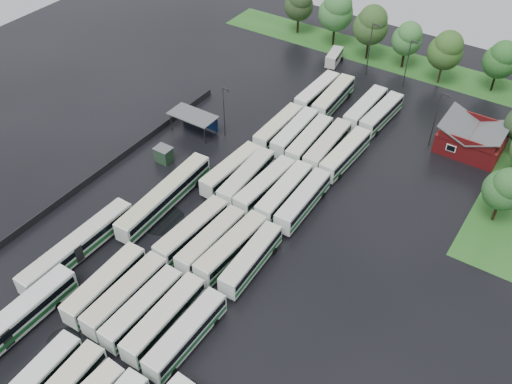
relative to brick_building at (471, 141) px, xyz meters
The scene contains 48 objects.
ground 49.08m from the brick_building, 119.30° to the right, with size 160.00×160.00×0.00m, color black.
brick_building is the anchor object (origin of this frame).
wash_shed 46.14m from the brick_building, 153.27° to the right, with size 8.20×4.20×3.58m.
utility_hut 50.26m from the brick_building, 143.11° to the right, with size 2.70×2.20×2.62m.
grass_strip_north 31.19m from the brick_building, 134.96° to the left, with size 80.00×10.00×0.01m, color #255E1D.
west_fence 57.83m from the brick_building, 143.04° to the right, with size 0.10×50.00×1.20m, color #2D2D30.
bus_r0c1 73.46m from the brick_building, 109.99° to the right, with size 3.17×12.31×3.40m.
bus_r1c0 61.97m from the brick_building, 117.29° to the right, with size 3.02×12.56×3.48m.
bus_r1c1 60.35m from the brick_building, 114.60° to the right, with size 2.70×12.61×3.51m.
bus_r1c2 59.45m from the brick_building, 111.82° to the right, with size 2.67×12.16×3.38m.
bus_r1c3 58.11m from the brick_building, 108.97° to the right, with size 2.86×12.63×3.51m.
bus_r1c4 57.34m from the brick_building, 105.61° to the right, with size 2.63×12.30×3.42m.
bus_r2c1 48.80m from the brick_building, 121.11° to the right, with size 3.30×12.74×3.51m.
bus_r2c2 47.19m from the brick_building, 117.72° to the right, with size 2.90×12.26×3.39m.
bus_r2c3 45.44m from the brick_building, 114.56° to the right, with size 3.30×12.75×3.52m.
bus_r2c4 44.34m from the brick_building, 110.67° to the right, with size 3.09×12.13×3.35m.
bus_r3c0 39.87m from the brick_building, 135.51° to the right, with size 3.19×12.38×3.42m.
bus_r3c1 37.98m from the brick_building, 131.87° to the right, with size 3.25×12.71×3.51m.
bus_r3c2 35.84m from the brick_building, 127.86° to the right, with size 3.22×12.61×3.48m.
bus_r3c3 33.74m from the brick_building, 123.91° to the right, with size 2.98×12.65×3.50m.
bus_r3c4 32.09m from the brick_building, 119.21° to the right, with size 2.98×12.54×3.47m.
bus_r4c0 31.70m from the brick_building, 153.33° to the right, with size 2.65×12.17×3.38m.
bus_r4c1 28.90m from the brick_building, 150.96° to the right, with size 3.12×12.50×3.45m.
bus_r4c2 26.54m from the brick_building, 146.46° to the right, with size 3.19×12.45×3.44m.
bus_r4c3 23.77m from the brick_building, 142.63° to the right, with size 3.19×12.82×3.54m.
bus_r4c4 21.41m from the brick_building, 136.71° to the right, with size 3.01×12.56×3.48m.
bus_r5c0 28.36m from the brick_building, behind, with size 2.81×12.42×3.45m.
bus_r5c1 25.04m from the brick_building, behind, with size 3.27×12.83×3.54m.
bus_r5c3 18.63m from the brick_building, behind, with size 2.80×12.55×3.49m.
bus_r5c4 15.56m from the brick_building, behind, with size 3.10×12.18×3.36m.
artic_bus_west_a 73.93m from the brick_building, 116.69° to the right, with size 2.78×19.03×3.53m.
artic_bus_west_b 50.56m from the brick_building, 130.68° to the right, with size 3.30×18.95×3.50m.
artic_bus_west_c 63.61m from the brick_building, 124.63° to the right, with size 2.89×18.19×3.37m.
minibus 35.31m from the brick_building, 156.73° to the left, with size 3.13×6.08×2.53m.
tree_north_0 50.77m from the brick_building, 154.35° to the left, with size 6.32×6.32×10.46m.
tree_north_1 42.25m from the brick_building, 149.92° to the left, with size 7.27×7.27×12.04m.
tree_north_2 34.19m from the brick_building, 144.91° to the left, with size 7.06×7.06×11.69m.
tree_north_3 28.72m from the brick_building, 134.87° to the left, with size 5.98×5.98×9.90m.
tree_north_4 22.23m from the brick_building, 122.77° to the left, with size 6.59×6.59×10.92m.
tree_north_5 21.56m from the brick_building, 96.02° to the left, with size 6.27×6.27×10.39m.
tree_east_0 17.41m from the brick_building, 60.32° to the right, with size 5.70×5.70×9.44m.
lamp_post_ne 7.48m from the brick_building, 157.36° to the right, with size 1.57×0.31×10.17m.
lamp_post_nw 40.90m from the brick_building, 152.24° to the right, with size 1.45×0.28×9.45m.
lamp_post_back_w 28.40m from the brick_building, 151.84° to the left, with size 1.67×0.33×10.84m.
lamp_post_back_e 21.58m from the brick_building, 142.41° to the left, with size 1.49×0.29×9.68m.
puddle_0 68.87m from the brick_building, 113.72° to the right, with size 4.03×4.03×0.01m, color black.
puddle_2 51.61m from the brick_building, 127.47° to the right, with size 6.36×6.36×0.01m, color black.
puddle_3 47.57m from the brick_building, 115.37° to the right, with size 4.35×4.35×0.01m, color black.
Camera 1 is at (36.38, -40.04, 57.10)m, focal length 40.00 mm.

